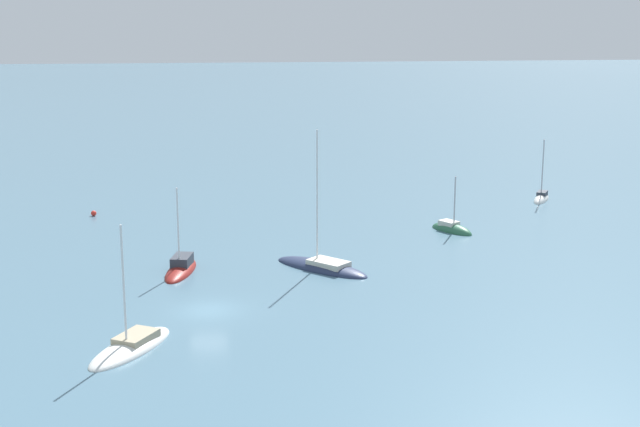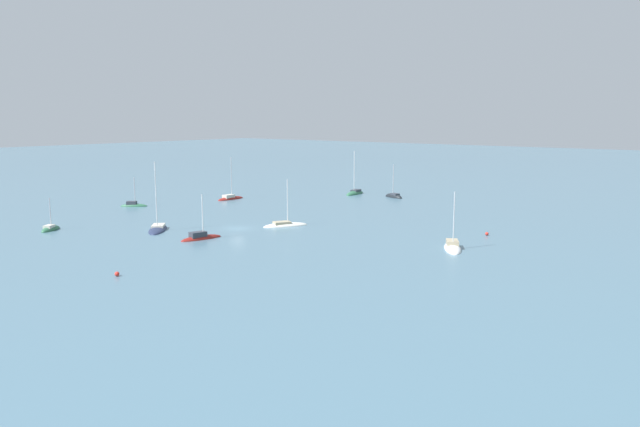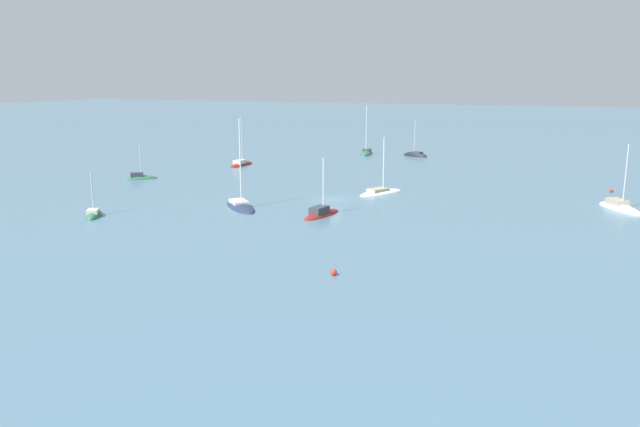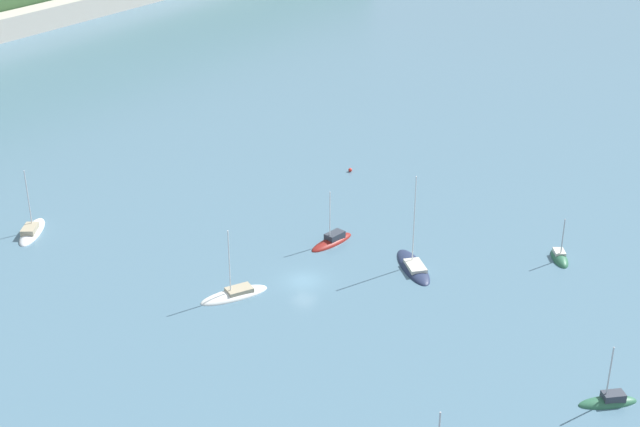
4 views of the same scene
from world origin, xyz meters
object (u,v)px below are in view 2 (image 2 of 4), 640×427
Objects in this scene: sailboat_5 at (453,248)px; sailboat_4 at (285,225)px; sailboat_3 at (201,238)px; sailboat_9 at (355,194)px; sailboat_7 at (51,230)px; sailboat_2 at (230,199)px; sailboat_1 at (134,206)px; sailboat_0 at (394,197)px; mooring_buoy_1 at (117,274)px; mooring_buoy_0 at (487,234)px; sailboat_8 at (158,230)px.

sailboat_4 is at bearing -120.36° from sailboat_5.
sailboat_9 reaches higher than sailboat_3.
sailboat_9 is (-69.66, 11.77, 0.02)m from sailboat_7.
sailboat_2 is 29.88m from sailboat_9.
sailboat_0 is at bearing 12.34° from sailboat_1.
sailboat_9 is (-24.91, 16.51, -0.04)m from sailboat_2.
sailboat_5 is 16.16× the size of mooring_buoy_1.
sailboat_4 is at bearing -66.56° from mooring_buoy_0.
sailboat_1 is at bearing 73.02° from sailboat_0.
sailboat_3 is 22.85m from mooring_buoy_1.
sailboat_2 is at bearing -94.38° from mooring_buoy_0.
sailboat_8 reaches higher than sailboat_7.
sailboat_3 is 0.84× the size of sailboat_5.
mooring_buoy_1 is (38.05, -23.89, 0.16)m from sailboat_5.
sailboat_2 reaches higher than mooring_buoy_1.
sailboat_1 is at bearing -5.15° from sailboat_7.
sailboat_2 is at bearing 63.58° from sailboat_0.
sailboat_1 is at bearing 80.49° from sailboat_3.
mooring_buoy_0 is at bearing -87.09° from sailboat_7.
sailboat_0 is at bearing 14.13° from sailboat_3.
sailboat_7 reaches higher than mooring_buoy_1.
sailboat_3 is (34.45, 29.67, 0.01)m from sailboat_2.
sailboat_1 is at bearing -119.44° from sailboat_5.
sailboat_0 is 57.17m from sailboat_1.
sailboat_9 is at bearing 24.10° from sailboat_3.
sailboat_9 reaches higher than sailboat_0.
sailboat_5 is 0.79× the size of sailboat_9.
sailboat_0 is at bearing 84.68° from sailboat_9.
sailboat_4 is at bearing -117.82° from sailboat_2.
sailboat_8 is (16.55, -44.51, -0.03)m from sailboat_5.
sailboat_4 reaches higher than mooring_buoy_0.
sailboat_5 is 12.45m from mooring_buoy_0.
sailboat_3 is at bearing -61.47° from sailboat_1.
sailboat_8 is (-0.65, -11.27, -0.05)m from sailboat_3.
mooring_buoy_0 is (-29.66, 32.92, 0.12)m from sailboat_3.
mooring_buoy_1 is at bearing -144.23° from sailboat_3.
sailboat_8 is (-10.96, 13.67, 0.02)m from sailboat_7.
mooring_buoy_0 is (-39.96, 57.85, 0.19)m from sailboat_7.
sailboat_1 is 27.62m from sailboat_7.
sailboat_1 is 0.74× the size of sailboat_5.
sailboat_3 is at bearing -94.35° from sailboat_5.
sailboat_9 reaches higher than sailboat_4.
sailboat_4 reaches higher than sailboat_3.
sailboat_2 is at bearing 164.23° from sailboat_8.
mooring_buoy_0 is at bearing -36.38° from sailboat_3.
sailboat_5 is at bearing 66.07° from sailboat_8.
sailboat_2 is 1.14× the size of sailboat_5.
sailboat_9 is 21.13× the size of mooring_buoy_0.
sailboat_4 is at bearing -77.45° from sailboat_7.
sailboat_4 is 45.66m from sailboat_9.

